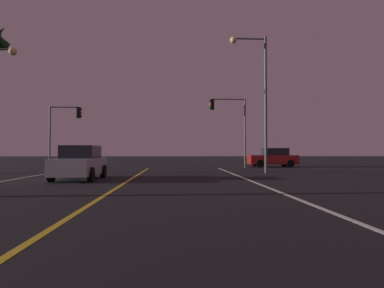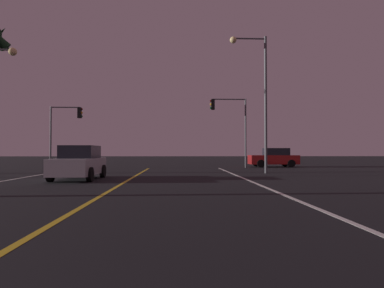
{
  "view_description": "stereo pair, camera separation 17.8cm",
  "coord_description": "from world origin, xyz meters",
  "px_view_note": "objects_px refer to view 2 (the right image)",
  "views": [
    {
      "loc": [
        2.25,
        1.11,
        1.4
      ],
      "look_at": [
        3.38,
        24.44,
        1.91
      ],
      "focal_mm": 32.05,
      "sensor_mm": 36.0,
      "label": 1
    },
    {
      "loc": [
        2.43,
        1.11,
        1.4
      ],
      "look_at": [
        3.38,
        24.44,
        1.91
      ],
      "focal_mm": 32.05,
      "sensor_mm": 36.0,
      "label": 2
    }
  ],
  "objects_px": {
    "car_crossing_side": "(274,158)",
    "street_lamp_right_far": "(258,87)",
    "traffic_light_near_left": "(66,123)",
    "car_oncoming": "(79,163)",
    "traffic_light_near_right": "(229,117)"
  },
  "relations": [
    {
      "from": "car_oncoming",
      "to": "traffic_light_near_right",
      "type": "distance_m",
      "value": 15.28
    },
    {
      "from": "car_crossing_side",
      "to": "street_lamp_right_far",
      "type": "relative_size",
      "value": 0.49
    },
    {
      "from": "traffic_light_near_right",
      "to": "traffic_light_near_left",
      "type": "bearing_deg",
      "value": 0.0
    },
    {
      "from": "traffic_light_near_left",
      "to": "traffic_light_near_right",
      "type": "bearing_deg",
      "value": 0.0
    },
    {
      "from": "street_lamp_right_far",
      "to": "traffic_light_near_right",
      "type": "bearing_deg",
      "value": -83.76
    },
    {
      "from": "car_oncoming",
      "to": "car_crossing_side",
      "type": "height_order",
      "value": "same"
    },
    {
      "from": "car_oncoming",
      "to": "street_lamp_right_far",
      "type": "bearing_deg",
      "value": 113.71
    },
    {
      "from": "car_crossing_side",
      "to": "traffic_light_near_left",
      "type": "height_order",
      "value": "traffic_light_near_left"
    },
    {
      "from": "street_lamp_right_far",
      "to": "traffic_light_near_left",
      "type": "bearing_deg",
      "value": -26.3
    },
    {
      "from": "traffic_light_near_left",
      "to": "car_oncoming",
      "type": "bearing_deg",
      "value": -69.21
    },
    {
      "from": "traffic_light_near_left",
      "to": "street_lamp_right_far",
      "type": "height_order",
      "value": "street_lamp_right_far"
    },
    {
      "from": "traffic_light_near_right",
      "to": "traffic_light_near_left",
      "type": "xyz_separation_m",
      "value": [
        -13.7,
        0.0,
        -0.54
      ]
    },
    {
      "from": "traffic_light_near_right",
      "to": "street_lamp_right_far",
      "type": "xyz_separation_m",
      "value": [
        0.78,
        -7.16,
        1.2
      ]
    },
    {
      "from": "car_oncoming",
      "to": "traffic_light_near_right",
      "type": "xyz_separation_m",
      "value": [
        9.3,
        11.59,
        3.53
      ]
    },
    {
      "from": "car_oncoming",
      "to": "street_lamp_right_far",
      "type": "relative_size",
      "value": 0.49
    }
  ]
}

